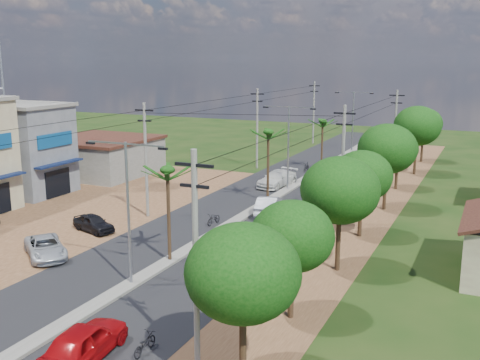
% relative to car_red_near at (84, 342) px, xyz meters
% --- Properties ---
extents(ground, '(160.00, 160.00, 0.00)m').
position_rel_car_red_near_xyz_m(ground, '(-2.88, 7.28, -0.79)').
color(ground, black).
rests_on(ground, ground).
extents(road, '(12.00, 110.00, 0.04)m').
position_rel_car_red_near_xyz_m(road, '(-2.88, 22.28, -0.77)').
color(road, black).
rests_on(road, ground).
extents(median, '(1.00, 90.00, 0.18)m').
position_rel_car_red_near_xyz_m(median, '(-2.88, 25.28, -0.70)').
color(median, '#605E56').
rests_on(median, ground).
extents(dirt_lot_west, '(18.00, 46.00, 0.04)m').
position_rel_car_red_near_xyz_m(dirt_lot_west, '(-17.88, 15.28, -0.78)').
color(dirt_lot_west, '#4F301B').
rests_on(dirt_lot_west, ground).
extents(dirt_shoulder_east, '(5.00, 90.00, 0.03)m').
position_rel_car_red_near_xyz_m(dirt_shoulder_east, '(5.62, 22.28, -0.78)').
color(dirt_shoulder_east, '#4F301B').
rests_on(dirt_shoulder_east, ground).
extents(shophouse_grey, '(9.00, 6.40, 8.30)m').
position_rel_car_red_near_xyz_m(shophouse_grey, '(-24.86, 21.28, 3.37)').
color(shophouse_grey, '#505358').
rests_on(shophouse_grey, ground).
extents(low_shed, '(10.40, 10.40, 3.95)m').
position_rel_car_red_near_xyz_m(low_shed, '(-23.88, 31.28, 1.17)').
color(low_shed, '#605E56').
rests_on(low_shed, ground).
extents(tree_east_a, '(4.40, 4.40, 6.37)m').
position_rel_car_red_near_xyz_m(tree_east_a, '(6.62, 1.28, 3.70)').
color(tree_east_a, black).
rests_on(tree_east_a, ground).
extents(tree_east_b, '(4.00, 4.00, 5.83)m').
position_rel_car_red_near_xyz_m(tree_east_b, '(6.42, 7.28, 3.32)').
color(tree_east_b, black).
rests_on(tree_east_b, ground).
extents(tree_east_c, '(4.60, 4.60, 6.83)m').
position_rel_car_red_near_xyz_m(tree_east_c, '(6.82, 14.28, 4.07)').
color(tree_east_c, black).
rests_on(tree_east_c, ground).
extents(tree_east_d, '(4.20, 4.20, 6.13)m').
position_rel_car_red_near_xyz_m(tree_east_d, '(6.52, 21.28, 3.55)').
color(tree_east_d, black).
rests_on(tree_east_d, ground).
extents(tree_east_e, '(4.80, 4.80, 7.14)m').
position_rel_car_red_near_xyz_m(tree_east_e, '(6.72, 29.28, 4.30)').
color(tree_east_e, black).
rests_on(tree_east_e, ground).
extents(tree_east_f, '(3.80, 3.80, 5.52)m').
position_rel_car_red_near_xyz_m(tree_east_f, '(6.32, 37.28, 3.09)').
color(tree_east_f, black).
rests_on(tree_east_f, ground).
extents(tree_east_g, '(5.00, 5.00, 7.38)m').
position_rel_car_red_near_xyz_m(tree_east_g, '(6.92, 45.28, 4.45)').
color(tree_east_g, black).
rests_on(tree_east_g, ground).
extents(tree_east_h, '(4.40, 4.40, 6.52)m').
position_rel_car_red_near_xyz_m(tree_east_h, '(6.62, 53.28, 3.85)').
color(tree_east_h, black).
rests_on(tree_east_h, ground).
extents(palm_median_near, '(2.00, 2.00, 6.15)m').
position_rel_car_red_near_xyz_m(palm_median_near, '(-2.88, 11.28, 4.74)').
color(palm_median_near, black).
rests_on(palm_median_near, ground).
extents(palm_median_mid, '(2.00, 2.00, 6.55)m').
position_rel_car_red_near_xyz_m(palm_median_mid, '(-2.88, 27.28, 5.11)').
color(palm_median_mid, black).
rests_on(palm_median_mid, ground).
extents(palm_median_far, '(2.00, 2.00, 5.85)m').
position_rel_car_red_near_xyz_m(palm_median_far, '(-2.88, 43.28, 4.47)').
color(palm_median_far, black).
rests_on(palm_median_far, ground).
extents(streetlight_near, '(5.10, 0.18, 8.00)m').
position_rel_car_red_near_xyz_m(streetlight_near, '(-2.88, 7.28, 3.99)').
color(streetlight_near, gray).
rests_on(streetlight_near, ground).
extents(streetlight_mid, '(5.10, 0.18, 8.00)m').
position_rel_car_red_near_xyz_m(streetlight_mid, '(-2.88, 32.28, 3.99)').
color(streetlight_mid, gray).
rests_on(streetlight_mid, ground).
extents(streetlight_far, '(5.10, 0.18, 8.00)m').
position_rel_car_red_near_xyz_m(streetlight_far, '(-2.88, 57.28, 3.99)').
color(streetlight_far, gray).
rests_on(streetlight_far, ground).
extents(utility_pole_w_b, '(1.60, 0.24, 9.00)m').
position_rel_car_red_near_xyz_m(utility_pole_w_b, '(-9.88, 19.28, 3.96)').
color(utility_pole_w_b, '#605E56').
rests_on(utility_pole_w_b, ground).
extents(utility_pole_w_c, '(1.60, 0.24, 9.00)m').
position_rel_car_red_near_xyz_m(utility_pole_w_c, '(-9.88, 41.28, 3.96)').
color(utility_pole_w_c, '#605E56').
rests_on(utility_pole_w_c, ground).
extents(utility_pole_w_d, '(1.60, 0.24, 9.00)m').
position_rel_car_red_near_xyz_m(utility_pole_w_d, '(-9.88, 62.28, 3.96)').
color(utility_pole_w_d, '#605E56').
rests_on(utility_pole_w_d, ground).
extents(utility_pole_e_a, '(1.60, 0.24, 9.00)m').
position_rel_car_red_near_xyz_m(utility_pole_e_a, '(4.62, 1.28, 3.96)').
color(utility_pole_e_a, '#605E56').
rests_on(utility_pole_e_a, ground).
extents(utility_pole_e_b, '(1.60, 0.24, 9.00)m').
position_rel_car_red_near_xyz_m(utility_pole_e_b, '(4.62, 23.28, 3.96)').
color(utility_pole_e_b, '#605E56').
rests_on(utility_pole_e_b, ground).
extents(utility_pole_e_c, '(1.60, 0.24, 9.00)m').
position_rel_car_red_near_xyz_m(utility_pole_e_c, '(4.62, 45.28, 3.96)').
color(utility_pole_e_c, '#605E56').
rests_on(utility_pole_e_c, ground).
extents(car_red_near, '(2.40, 4.84, 1.59)m').
position_rel_car_red_near_xyz_m(car_red_near, '(0.00, 0.00, 0.00)').
color(car_red_near, '#95080B').
rests_on(car_red_near, ground).
extents(car_silver_mid, '(2.50, 4.77, 1.49)m').
position_rel_car_red_near_xyz_m(car_silver_mid, '(-1.38, 23.76, -0.05)').
color(car_silver_mid, '#AEB2B7').
rests_on(car_silver_mid, ground).
extents(car_white_far, '(2.94, 5.51, 1.52)m').
position_rel_car_red_near_xyz_m(car_white_far, '(-4.38, 33.42, -0.03)').
color(car_white_far, '#BBBBB6').
rests_on(car_white_far, ground).
extents(car_parked_silver, '(4.94, 4.47, 1.28)m').
position_rel_car_red_near_xyz_m(car_parked_silver, '(-10.38, 8.70, -0.15)').
color(car_parked_silver, '#AEB2B7').
rests_on(car_parked_silver, ground).
extents(car_parked_dark, '(3.91, 2.45, 1.24)m').
position_rel_car_red_near_xyz_m(car_parked_dark, '(-11.15, 14.26, -0.17)').
color(car_parked_dark, black).
rests_on(car_parked_dark, ground).
extents(moto_rider_east, '(0.60, 1.61, 0.84)m').
position_rel_car_red_near_xyz_m(moto_rider_east, '(1.95, 1.47, -0.37)').
color(moto_rider_east, black).
rests_on(moto_rider_east, ground).
extents(moto_rider_west_a, '(0.69, 1.73, 0.89)m').
position_rel_car_red_near_xyz_m(moto_rider_west_a, '(-4.08, 19.45, -0.35)').
color(moto_rider_west_a, black).
rests_on(moto_rider_west_a, ground).
extents(moto_rider_west_b, '(0.51, 1.73, 1.04)m').
position_rel_car_red_near_xyz_m(moto_rider_west_b, '(-4.08, 41.61, -0.27)').
color(moto_rider_west_b, black).
rests_on(moto_rider_west_b, ground).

